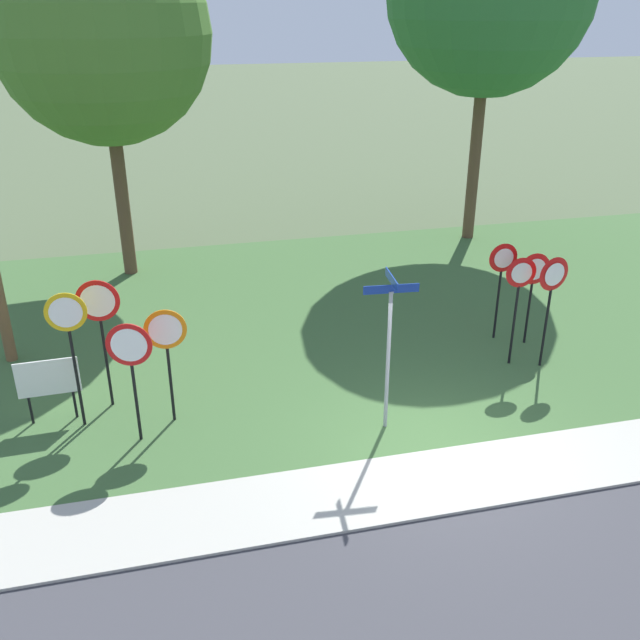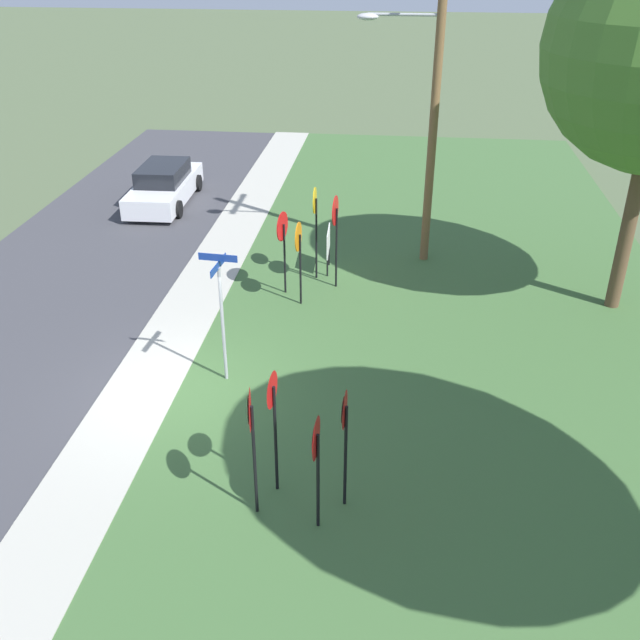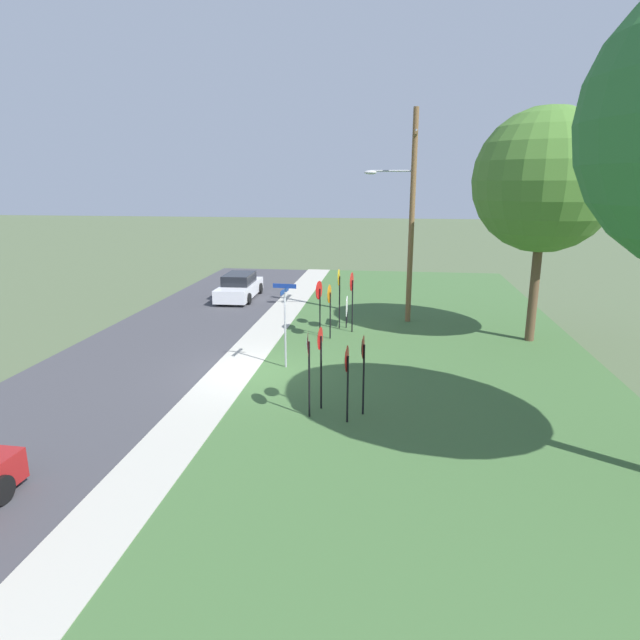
# 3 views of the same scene
# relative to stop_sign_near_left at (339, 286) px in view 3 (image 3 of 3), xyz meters

# --- Properties ---
(ground_plane) EXTENTS (160.00, 160.00, 0.00)m
(ground_plane) POSITION_rel_stop_sign_near_left_xyz_m (5.94, -2.24, -1.95)
(ground_plane) COLOR #4C5B3D
(road_asphalt) EXTENTS (44.00, 6.40, 0.01)m
(road_asphalt) POSITION_rel_stop_sign_near_left_xyz_m (5.94, -7.04, -1.94)
(road_asphalt) COLOR #3D3D42
(road_asphalt) RESTS_ON ground_plane
(sidewalk_strip) EXTENTS (44.00, 1.60, 0.06)m
(sidewalk_strip) POSITION_rel_stop_sign_near_left_xyz_m (5.94, -3.04, -1.92)
(sidewalk_strip) COLOR #ADAA9E
(sidewalk_strip) RESTS_ON ground_plane
(grass_median) EXTENTS (44.00, 12.00, 0.04)m
(grass_median) POSITION_rel_stop_sign_near_left_xyz_m (5.94, 3.76, -1.93)
(grass_median) COLOR #3D6033
(grass_median) RESTS_ON ground_plane
(stop_sign_near_left) EXTENTS (0.71, 0.09, 2.63)m
(stop_sign_near_left) POSITION_rel_stop_sign_near_left_xyz_m (0.00, 0.00, 0.00)
(stop_sign_near_left) COLOR black
(stop_sign_near_left) RESTS_ON grass_median
(stop_sign_near_right) EXTENTS (0.79, 0.12, 2.58)m
(stop_sign_near_right) POSITION_rel_stop_sign_near_left_xyz_m (0.48, 0.60, -0.02)
(stop_sign_near_right) COLOR black
(stop_sign_near_right) RESTS_ON grass_median
(stop_sign_far_left) EXTENTS (0.76, 0.18, 2.28)m
(stop_sign_far_left) POSITION_rel_stop_sign_near_left_xyz_m (1.00, -0.73, -0.25)
(stop_sign_far_left) COLOR black
(stop_sign_far_left) RESTS_ON grass_median
(stop_sign_far_center) EXTENTS (0.75, 0.11, 2.25)m
(stop_sign_far_center) POSITION_rel_stop_sign_near_left_xyz_m (1.61, -0.22, -0.28)
(stop_sign_far_center) COLOR black
(stop_sign_far_center) RESTS_ON grass_median
(yield_sign_near_left) EXTENTS (0.71, 0.11, 2.15)m
(yield_sign_near_left) POSITION_rel_stop_sign_near_left_xyz_m (9.52, 1.15, -0.32)
(yield_sign_near_left) COLOR black
(yield_sign_near_left) RESTS_ON grass_median
(yield_sign_near_right) EXTENTS (0.64, 0.12, 2.40)m
(yield_sign_near_right) POSITION_rel_stop_sign_near_left_xyz_m (8.71, 0.33, -0.14)
(yield_sign_near_right) COLOR black
(yield_sign_near_right) RESTS_ON grass_median
(yield_sign_far_left) EXTENTS (0.66, 0.11, 2.29)m
(yield_sign_far_left) POSITION_rel_stop_sign_near_left_xyz_m (8.95, 1.54, -0.22)
(yield_sign_far_left) COLOR black
(yield_sign_far_left) RESTS_ON grass_median
(yield_sign_far_right) EXTENTS (0.71, 0.15, 2.45)m
(yield_sign_far_right) POSITION_rel_stop_sign_near_left_xyz_m (9.31, 0.09, -0.09)
(yield_sign_far_right) COLOR black
(yield_sign_far_right) RESTS_ON grass_median
(street_name_post) EXTENTS (0.96, 0.81, 2.96)m
(street_name_post) POSITION_rel_stop_sign_near_left_xyz_m (5.35, -1.32, -0.15)
(street_name_post) COLOR #9EA0A8
(street_name_post) RESTS_ON grass_median
(utility_pole) EXTENTS (2.10, 2.28, 9.35)m
(utility_pole) POSITION_rel_stop_sign_near_left_xyz_m (-1.70, 2.91, 3.12)
(utility_pole) COLOR brown
(utility_pole) RESTS_ON grass_median
(notice_board) EXTENTS (1.10, 0.08, 1.25)m
(notice_board) POSITION_rel_stop_sign_near_left_xyz_m (-0.54, 0.31, -1.08)
(notice_board) COLOR black
(notice_board) RESTS_ON grass_median
(oak_tree_left) EXTENTS (5.45, 5.45, 9.05)m
(oak_tree_left) POSITION_rel_stop_sign_near_left_xyz_m (0.79, 7.90, 4.40)
(oak_tree_left) COLOR brown
(oak_tree_left) RESTS_ON grass_median
(parked_hatchback_near) EXTENTS (4.70, 1.99, 1.39)m
(parked_hatchback_near) POSITION_rel_stop_sign_near_left_xyz_m (-5.74, -6.11, -1.30)
(parked_hatchback_near) COLOR silver
(parked_hatchback_near) RESTS_ON road_asphalt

